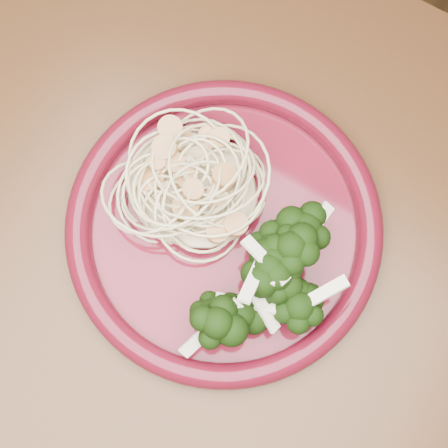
% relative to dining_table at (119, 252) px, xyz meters
% --- Properties ---
extents(dining_table, '(1.20, 0.80, 0.75)m').
position_rel_dining_table_xyz_m(dining_table, '(0.00, 0.00, 0.00)').
color(dining_table, '#472814').
rests_on(dining_table, ground).
extents(dinner_plate, '(0.39, 0.39, 0.03)m').
position_rel_dining_table_xyz_m(dinner_plate, '(0.10, 0.06, 0.11)').
color(dinner_plate, '#540E1B').
rests_on(dinner_plate, dining_table).
extents(spaghetti_pile, '(0.17, 0.16, 0.03)m').
position_rel_dining_table_xyz_m(spaghetti_pile, '(0.06, 0.08, 0.12)').
color(spaghetti_pile, '#CABC8A').
rests_on(spaghetti_pile, dinner_plate).
extents(scallop_cluster, '(0.16, 0.16, 0.04)m').
position_rel_dining_table_xyz_m(scallop_cluster, '(0.06, 0.08, 0.16)').
color(scallop_cluster, tan).
rests_on(scallop_cluster, spaghetti_pile).
extents(broccoli_pile, '(0.15, 0.20, 0.06)m').
position_rel_dining_table_xyz_m(broccoli_pile, '(0.16, 0.04, 0.14)').
color(broccoli_pile, black).
rests_on(broccoli_pile, dinner_plate).
extents(onion_garnish, '(0.11, 0.13, 0.06)m').
position_rel_dining_table_xyz_m(onion_garnish, '(0.16, 0.04, 0.17)').
color(onion_garnish, beige).
rests_on(onion_garnish, broccoli_pile).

